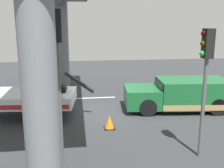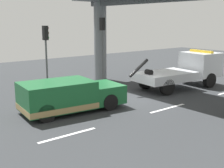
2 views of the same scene
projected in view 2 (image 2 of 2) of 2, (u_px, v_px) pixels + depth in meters
ground_plane at (132, 99)px, 17.79m from camera, size 60.00×40.00×0.10m
lane_stripe_west at (68, 135)px, 11.98m from camera, size 2.60×0.16×0.01m
lane_stripe_mid at (168, 108)px, 15.66m from camera, size 2.60×0.16×0.01m
tow_truck_white at (186, 70)px, 20.51m from camera, size 7.34×2.99×2.46m
towed_van_green at (68, 96)px, 14.98m from camera, size 5.39×2.69×1.58m
traffic_light_near at (46, 44)px, 19.03m from camera, size 0.39×0.32×4.17m
traffic_light_far at (103, 36)px, 21.71m from camera, size 0.39×0.32×4.70m
traffic_cone_orange at (106, 88)px, 19.11m from camera, size 0.46×0.46×0.55m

